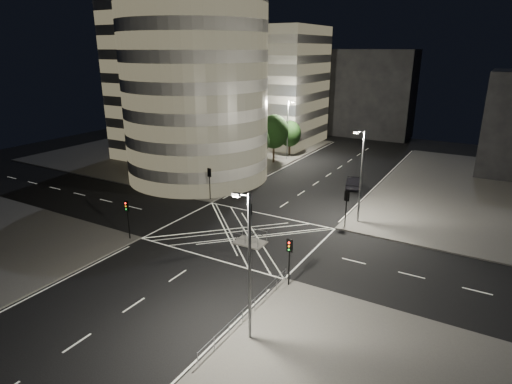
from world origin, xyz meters
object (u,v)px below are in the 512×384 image
Objects in this scene: traffic_signal_fl at (210,178)px; street_lamp_right_far at (361,174)px; central_island at (250,243)px; street_lamp_right_near at (249,263)px; street_lamp_left_far at (288,128)px; sedan at (353,182)px; traffic_signal_nl at (127,212)px; street_lamp_left_near at (228,149)px; traffic_signal_nr at (289,254)px; traffic_signal_island at (250,216)px; traffic_signal_fr at (346,202)px.

street_lamp_right_far is (18.24, 2.20, 2.63)m from traffic_signal_fl.
central_island is 0.75× the size of traffic_signal_fl.
street_lamp_right_near is at bearing -90.00° from street_lamp_right_far.
street_lamp_left_far is 1.00× the size of street_lamp_right_near.
traffic_signal_nl is at bearing 48.68° from sedan.
traffic_signal_nr is at bearing -45.87° from street_lamp_left_near.
traffic_signal_fl is at bearing 90.00° from traffic_signal_nl.
street_lamp_left_far is at bearing 109.95° from central_island.
traffic_signal_fl is 18.55m from street_lamp_right_far.
street_lamp_left_far reaches higher than traffic_signal_island.
central_island is 0.30× the size of street_lamp_right_near.
street_lamp_right_far is at bearing 95.55° from sedan.
street_lamp_left_far is 2.06× the size of sedan.
street_lamp_right_near is at bearing -66.79° from street_lamp_left_far.
street_lamp_left_far is 28.23m from street_lamp_right_far.
traffic_signal_fr is 0.40× the size of street_lamp_right_far.
traffic_signal_nr is at bearing -37.93° from traffic_signal_island.
traffic_signal_nr is 0.82× the size of sedan.
street_lamp_right_far is at bearing 6.88° from traffic_signal_fl.
street_lamp_left_near is 1.00× the size of street_lamp_right_far.
street_lamp_left_near reaches higher than traffic_signal_nl.
street_lamp_right_near reaches higher than traffic_signal_nr.
street_lamp_left_near is 17.67m from sedan.
traffic_signal_nl is 1.00× the size of traffic_signal_nr.
street_lamp_left_near is at bearing 16.45° from sedan.
central_island is at bearing -129.33° from traffic_signal_fr.
traffic_signal_nr is at bearing -92.30° from street_lamp_right_far.
traffic_signal_fl and traffic_signal_nr have the same top height.
traffic_signal_nl is 0.40× the size of street_lamp_right_far.
traffic_signal_fl is 1.00× the size of traffic_signal_fr.
traffic_signal_fl is at bearing 131.24° from street_lamp_right_near.
traffic_signal_fr reaches higher than sedan.
traffic_signal_fl and traffic_signal_nl have the same top height.
traffic_signal_island reaches higher than central_island.
traffic_signal_island is at bearing -125.30° from street_lamp_right_far.
traffic_signal_nr is 0.40× the size of street_lamp_left_far.
traffic_signal_island is at bearing -129.33° from traffic_signal_fr.
street_lamp_right_near is (18.87, -44.00, 0.00)m from street_lamp_left_far.
street_lamp_left_near is 1.00× the size of street_lamp_left_far.
street_lamp_right_far is (0.64, 15.80, 2.63)m from traffic_signal_nr.
traffic_signal_nl is at bearing -139.09° from street_lamp_right_far.
street_lamp_right_near is at bearing -21.55° from traffic_signal_nl.
street_lamp_left_far is 47.88m from street_lamp_right_near.
traffic_signal_nr is 1.00× the size of traffic_signal_island.
street_lamp_right_far is at bearing 54.70° from central_island.
traffic_signal_fr is 14.54m from sedan.
traffic_signal_nl is (-10.80, -5.30, 2.84)m from central_island.
central_island is at bearing 0.00° from traffic_signal_island.
traffic_signal_fl is 0.40× the size of street_lamp_left_far.
street_lamp_left_far reaches higher than sedan.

